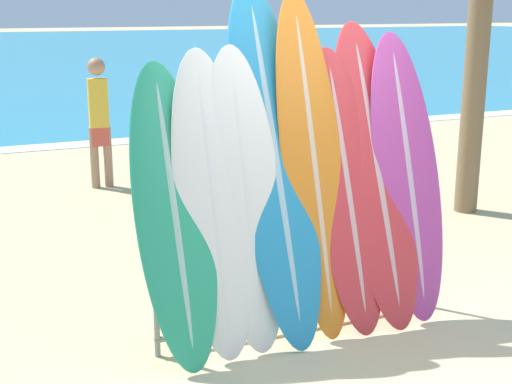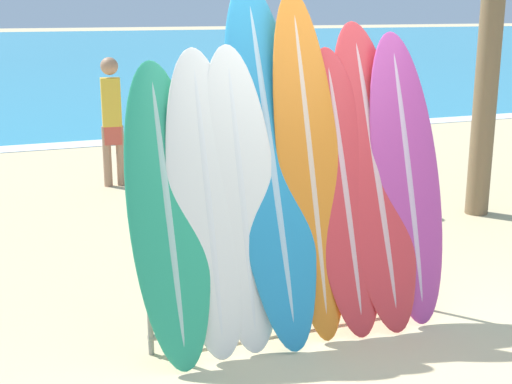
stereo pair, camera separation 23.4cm
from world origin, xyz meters
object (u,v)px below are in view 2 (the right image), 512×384
(surfboard_rack, at_px, (296,271))
(surfboard_slot_0, at_px, (167,213))
(surfboard_slot_5, at_px, (344,190))
(surfboard_slot_6, at_px, (374,174))
(surfboard_slot_2, at_px, (241,198))
(surfboard_slot_4, at_px, (309,164))
(surfboard_slot_1, at_px, (207,203))
(person_near_water, at_px, (112,117))
(person_mid_beach, at_px, (346,135))
(surfboard_slot_7, at_px, (406,177))
(surfboard_slot_3, at_px, (270,161))

(surfboard_rack, distance_m, surfboard_slot_0, 1.07)
(surfboard_slot_5, bearing_deg, surfboard_slot_6, 7.83)
(surfboard_slot_2, relative_size, surfboard_slot_4, 0.85)
(surfboard_slot_0, distance_m, surfboard_slot_2, 0.53)
(surfboard_rack, height_order, surfboard_slot_2, surfboard_slot_2)
(surfboard_slot_0, relative_size, surfboard_slot_1, 0.96)
(surfboard_slot_1, height_order, surfboard_slot_5, surfboard_slot_1)
(surfboard_slot_0, height_order, person_near_water, surfboard_slot_0)
(surfboard_slot_0, xyz_separation_m, surfboard_slot_2, (0.52, 0.00, 0.05))
(surfboard_slot_2, bearing_deg, surfboard_slot_1, -179.71)
(surfboard_rack, bearing_deg, surfboard_slot_5, 5.52)
(surfboard_rack, height_order, person_mid_beach, person_mid_beach)
(surfboard_slot_6, distance_m, surfboard_slot_7, 0.26)
(surfboard_slot_6, relative_size, person_mid_beach, 1.42)
(surfboard_slot_5, bearing_deg, surfboard_slot_0, -179.70)
(surfboard_slot_3, xyz_separation_m, surfboard_slot_5, (0.54, -0.10, -0.24))
(person_near_water, bearing_deg, surfboard_slot_2, 95.96)
(surfboard_slot_3, relative_size, person_mid_beach, 1.61)
(surfboard_slot_4, relative_size, surfboard_slot_6, 1.10)
(surfboard_rack, xyz_separation_m, person_mid_beach, (1.94, 2.90, 0.40))
(surfboard_rack, relative_size, surfboard_slot_4, 0.90)
(surfboard_slot_3, distance_m, person_mid_beach, 3.49)
(surfboard_slot_2, relative_size, surfboard_slot_6, 0.93)
(surfboard_slot_3, distance_m, surfboard_slot_5, 0.60)
(surfboard_rack, xyz_separation_m, surfboard_slot_6, (0.67, 0.08, 0.66))
(surfboard_slot_2, bearing_deg, person_mid_beach, 50.65)
(surfboard_slot_1, relative_size, surfboard_slot_5, 1.01)
(surfboard_slot_1, bearing_deg, person_mid_beach, 47.86)
(surfboard_slot_1, bearing_deg, surfboard_slot_5, 0.32)
(surfboard_slot_1, bearing_deg, surfboard_slot_0, -179.76)
(person_mid_beach, bearing_deg, surfboard_slot_4, -55.06)
(surfboard_slot_0, height_order, surfboard_slot_3, surfboard_slot_3)
(surfboard_slot_4, bearing_deg, surfboard_slot_5, -11.53)
(surfboard_slot_5, relative_size, surfboard_slot_6, 0.92)
(surfboard_rack, bearing_deg, person_near_water, 95.21)
(surfboard_slot_6, bearing_deg, surfboard_slot_3, 175.80)
(surfboard_slot_4, xyz_separation_m, person_near_water, (-0.58, 4.79, -0.30))
(surfboard_slot_4, bearing_deg, surfboard_slot_7, -3.72)
(surfboard_slot_1, distance_m, surfboard_slot_7, 1.58)
(surfboard_slot_5, xyz_separation_m, surfboard_slot_7, (0.53, 0.00, 0.05))
(surfboard_slot_3, distance_m, surfboard_slot_6, 0.83)
(person_mid_beach, bearing_deg, person_near_water, -151.99)
(surfboard_slot_1, bearing_deg, surfboard_slot_7, 0.24)
(surfboard_rack, xyz_separation_m, surfboard_slot_1, (-0.65, 0.03, 0.57))
(surfboard_slot_2, height_order, person_mid_beach, surfboard_slot_2)
(surfboard_slot_5, bearing_deg, surfboard_slot_4, 168.47)
(surfboard_slot_5, relative_size, surfboard_slot_7, 0.95)
(surfboard_slot_2, distance_m, person_near_water, 4.85)
(surfboard_slot_7, bearing_deg, person_near_water, 105.81)
(surfboard_rack, bearing_deg, surfboard_slot_1, 177.16)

